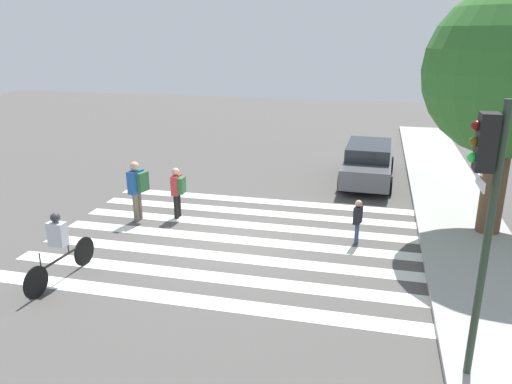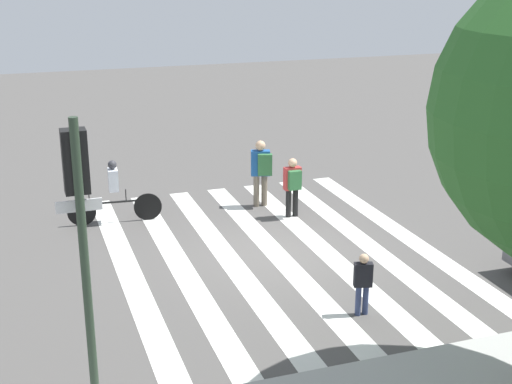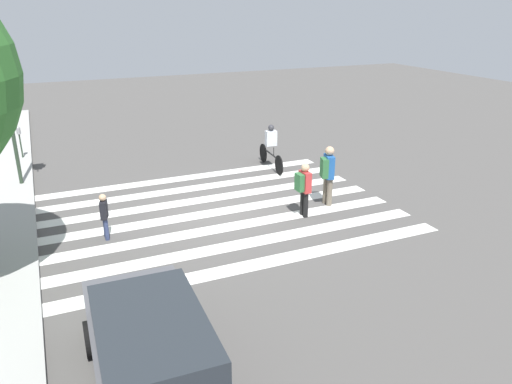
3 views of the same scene
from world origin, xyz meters
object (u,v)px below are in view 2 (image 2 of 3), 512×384
Objects in this scene: pedestrian_adult_tall_backpack at (293,183)px; cyclist_near_curb at (114,190)px; pedestrian_adult_yellow_jacket at (261,168)px; pedestrian_child_with_backpack at (363,281)px; traffic_light at (81,220)px.

cyclist_near_curb is (4.44, -1.08, -0.05)m from pedestrian_adult_tall_backpack.
pedestrian_adult_tall_backpack is 0.86× the size of pedestrian_adult_yellow_jacket.
cyclist_near_curb is at bearing 166.04° from pedestrian_adult_tall_backpack.
pedestrian_adult_yellow_jacket is at bearing -175.28° from cyclist_near_curb.
pedestrian_adult_yellow_jacket is 3.96m from cyclist_near_curb.
cyclist_near_curb is (3.96, 0.00, -0.20)m from pedestrian_adult_yellow_jacket.
pedestrian_adult_tall_backpack is 1.27× the size of pedestrian_child_with_backpack.
pedestrian_adult_tall_backpack is at bearing -81.57° from pedestrian_child_with_backpack.
pedestrian_adult_tall_backpack is at bearing -49.06° from pedestrian_adult_yellow_jacket.
traffic_light is at bearing -106.05° from pedestrian_adult_yellow_jacket.
traffic_light is 1.94× the size of cyclist_near_curb.
traffic_light is 9.70m from pedestrian_adult_tall_backpack.
pedestrian_adult_tall_backpack reaches higher than pedestrian_child_with_backpack.
pedestrian_adult_yellow_jacket reaches higher than pedestrian_child_with_backpack.
pedestrian_child_with_backpack is at bearing 124.29° from cyclist_near_curb.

